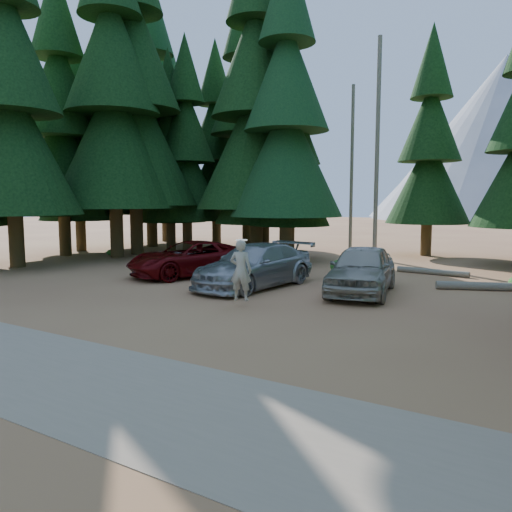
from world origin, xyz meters
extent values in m
plane|color=#9A6141|center=(0.00, 0.00, 0.00)|extent=(160.00, 160.00, 0.00)
cube|color=tan|center=(0.00, -6.50, 0.01)|extent=(26.00, 3.50, 0.01)
cylinder|color=slate|center=(0.80, 14.50, 6.00)|extent=(0.24, 0.24, 12.00)
cylinder|color=slate|center=(-1.20, 16.00, 5.00)|extent=(0.20, 0.20, 10.00)
cone|color=#919499|center=(0.00, 85.00, 14.00)|extent=(44.00, 44.00, 28.00)
cone|color=#919499|center=(-8.00, 95.00, 10.00)|extent=(36.00, 36.00, 20.00)
imported|color=#61080B|center=(-4.21, 4.54, 0.76)|extent=(4.44, 6.06, 1.53)
imported|color=#A6A9AE|center=(-0.32, 3.63, 0.82)|extent=(2.94, 5.89, 1.64)
imported|color=#A5A193|center=(3.62, 4.54, 0.86)|extent=(2.96, 5.37, 1.73)
imported|color=beige|center=(1.19, 0.37, 1.16)|extent=(0.79, 0.61, 1.91)
cylinder|color=white|center=(1.19, 0.42, 2.09)|extent=(0.36, 0.36, 0.04)
cylinder|color=slate|center=(-2.75, 9.54, 0.16)|extent=(4.44, 1.30, 0.32)
cylinder|color=slate|center=(4.78, 10.50, 0.13)|extent=(3.19, 0.60, 0.26)
cylinder|color=slate|center=(7.95, 7.71, 0.15)|extent=(4.60, 2.08, 0.31)
ellipsoid|color=#1B5B1C|center=(-7.29, 6.99, 0.30)|extent=(1.08, 1.08, 0.59)
ellipsoid|color=#1B5B1C|center=(-5.40, 7.01, 0.31)|extent=(1.11, 1.11, 0.61)
ellipsoid|color=#1B5B1C|center=(-0.86, 7.78, 0.29)|extent=(1.06, 1.06, 0.58)
ellipsoid|color=#1B5B1C|center=(1.50, 7.79, 0.23)|extent=(0.84, 0.84, 0.46)
ellipsoid|color=#1B5B1C|center=(1.28, 8.69, 0.33)|extent=(1.19, 1.19, 0.66)
ellipsoid|color=#1B5B1C|center=(-13.33, 8.43, 0.19)|extent=(0.69, 0.69, 0.38)
camera|label=1|loc=(9.60, -12.42, 3.32)|focal=35.00mm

